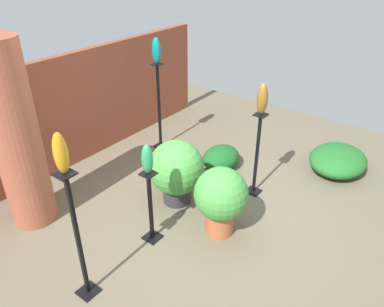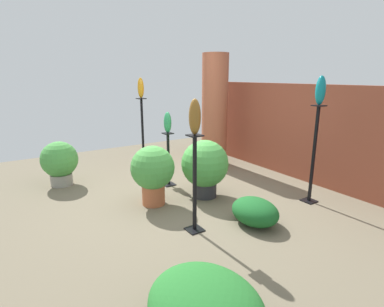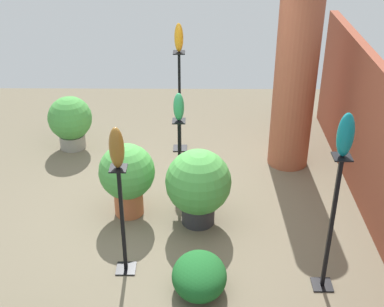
{
  "view_description": "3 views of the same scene",
  "coord_description": "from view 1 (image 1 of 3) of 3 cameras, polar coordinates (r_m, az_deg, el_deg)",
  "views": [
    {
      "loc": [
        -3.17,
        -2.41,
        3.17
      ],
      "look_at": [
        0.25,
        0.19,
        0.71
      ],
      "focal_mm": 35.0,
      "sensor_mm": 36.0,
      "label": 1
    },
    {
      "loc": [
        3.7,
        -2.32,
        1.88
      ],
      "look_at": [
        0.14,
        0.0,
        0.77
      ],
      "focal_mm": 28.0,
      "sensor_mm": 36.0,
      "label": 2
    },
    {
      "loc": [
        5.1,
        0.27,
        3.73
      ],
      "look_at": [
        0.28,
        0.23,
        1.03
      ],
      "focal_mm": 50.0,
      "sensor_mm": 36.0,
      "label": 3
    }
  ],
  "objects": [
    {
      "name": "pedestal_teal",
      "position": [
        6.32,
        -5.02,
        6.56
      ],
      "size": [
        0.2,
        0.2,
        1.47
      ],
      "color": "black",
      "rests_on": "ground"
    },
    {
      "name": "pedestal_amber",
      "position": [
        3.79,
        -16.88,
        -12.92
      ],
      "size": [
        0.2,
        0.2,
        1.46
      ],
      "color": "black",
      "rests_on": "ground"
    },
    {
      "name": "art_vase_bronze",
      "position": [
        4.83,
        10.68,
        8.15
      ],
      "size": [
        0.14,
        0.14,
        0.41
      ],
      "primitive_type": "ellipsoid",
      "color": "brown",
      "rests_on": "pedestal_bronze"
    },
    {
      "name": "pedestal_bronze",
      "position": [
        5.21,
        9.8,
        -0.74
      ],
      "size": [
        0.2,
        0.2,
        1.22
      ],
      "color": "black",
      "rests_on": "ground"
    },
    {
      "name": "ground_plane",
      "position": [
        5.09,
        0.03,
        -8.68
      ],
      "size": [
        8.0,
        8.0,
        0.0
      ],
      "primitive_type": "plane",
      "color": "#6B604C"
    },
    {
      "name": "pedestal_jade",
      "position": [
        4.44,
        -6.31,
        -8.57
      ],
      "size": [
        0.2,
        0.2,
        0.94
      ],
      "color": "black",
      "rests_on": "ground"
    },
    {
      "name": "foliage_bed_east",
      "position": [
        6.23,
        21.34,
        -0.93
      ],
      "size": [
        1.0,
        0.84,
        0.39
      ],
      "primitive_type": "ellipsoid",
      "color": "#236B28",
      "rests_on": "ground"
    },
    {
      "name": "art_vase_amber",
      "position": [
        3.23,
        -19.38,
        0.01
      ],
      "size": [
        0.12,
        0.12,
        0.39
      ],
      "primitive_type": "ellipsoid",
      "color": "orange",
      "rests_on": "pedestal_amber"
    },
    {
      "name": "potted_plant_mid_right",
      "position": [
        4.98,
        -2.39,
        -2.45
      ],
      "size": [
        0.74,
        0.74,
        0.91
      ],
      "color": "#2D2D33",
      "rests_on": "ground"
    },
    {
      "name": "potted_plant_walkway_edge",
      "position": [
        4.46,
        4.4,
        -6.64
      ],
      "size": [
        0.65,
        0.65,
        0.9
      ],
      "color": "#B25B38",
      "rests_on": "ground"
    },
    {
      "name": "foliage_bed_west",
      "position": [
        5.93,
        4.43,
        -0.62
      ],
      "size": [
        0.67,
        0.54,
        0.34
      ],
      "primitive_type": "ellipsoid",
      "color": "#195923",
      "rests_on": "ground"
    },
    {
      "name": "brick_pillar",
      "position": [
        4.79,
        -25.22,
        2.08
      ],
      "size": [
        0.54,
        0.54,
        2.33
      ],
      "primitive_type": "cylinder",
      "color": "#9E5138",
      "rests_on": "ground"
    },
    {
      "name": "art_vase_jade",
      "position": [
        4.05,
        -6.85,
        -0.88
      ],
      "size": [
        0.13,
        0.13,
        0.36
      ],
      "primitive_type": "ellipsoid",
      "color": "#2D9356",
      "rests_on": "pedestal_jade"
    },
    {
      "name": "art_vase_teal",
      "position": [
        6.0,
        -5.45,
        15.32
      ],
      "size": [
        0.14,
        0.15,
        0.41
      ],
      "primitive_type": "ellipsoid",
      "color": "#0F727A",
      "rests_on": "pedestal_teal"
    },
    {
      "name": "brick_wall_back",
      "position": [
        6.12,
        -17.51,
        6.36
      ],
      "size": [
        5.6,
        0.12,
        1.74
      ],
      "primitive_type": "cube",
      "color": "brown",
      "rests_on": "ground"
    }
  ]
}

